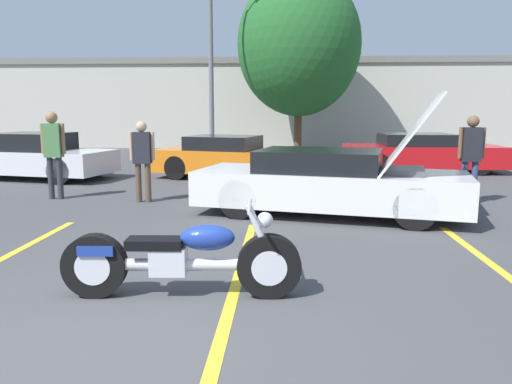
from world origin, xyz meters
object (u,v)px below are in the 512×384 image
(light_pole, at_px, (213,45))
(tree_background, at_px, (299,45))
(motorcycle, at_px, (182,259))
(show_car_hood_open, at_px, (330,182))
(parked_car_right_row, at_px, (421,153))
(parked_car_mid_row, at_px, (228,158))
(spectator_midground, at_px, (471,151))
(parked_car_left_row, at_px, (37,157))
(spectator_near_motorcycle, at_px, (53,147))
(spectator_by_show_car, at_px, (142,155))

(light_pole, relative_size, tree_background, 1.04)
(motorcycle, xyz_separation_m, show_car_hood_open, (1.86, 4.13, 0.20))
(parked_car_right_row, relative_size, parked_car_mid_row, 1.08)
(parked_car_right_row, distance_m, spectator_midground, 5.42)
(light_pole, distance_m, parked_car_left_row, 7.94)
(parked_car_left_row, bearing_deg, parked_car_mid_row, 16.20)
(parked_car_mid_row, bearing_deg, motorcycle, -70.83)
(motorcycle, bearing_deg, spectator_near_motorcycle, 122.30)
(show_car_hood_open, height_order, parked_car_mid_row, show_car_hood_open)
(light_pole, bearing_deg, spectator_midground, -54.10)
(spectator_midground, bearing_deg, show_car_hood_open, -156.67)
(parked_car_left_row, distance_m, parked_car_mid_row, 5.26)
(tree_background, distance_m, parked_car_mid_row, 8.90)
(light_pole, height_order, show_car_hood_open, light_pole)
(parked_car_left_row, xyz_separation_m, spectator_near_motorcycle, (1.93, -3.08, 0.51))
(spectator_midground, bearing_deg, tree_background, 105.76)
(show_car_hood_open, height_order, parked_car_left_row, show_car_hood_open)
(show_car_hood_open, xyz_separation_m, parked_car_right_row, (3.34, 6.62, -0.02))
(light_pole, relative_size, parked_car_left_row, 1.81)
(tree_background, bearing_deg, parked_car_mid_row, -105.44)
(motorcycle, distance_m, parked_car_mid_row, 8.96)
(spectator_midground, bearing_deg, spectator_by_show_car, -178.45)
(light_pole, relative_size, spectator_midground, 4.38)
(tree_background, height_order, spectator_midground, tree_background)
(motorcycle, height_order, show_car_hood_open, show_car_hood_open)
(show_car_hood_open, distance_m, parked_car_right_row, 7.42)
(spectator_midground, bearing_deg, parked_car_right_row, 85.22)
(tree_background, bearing_deg, spectator_near_motorcycle, -115.93)
(spectator_near_motorcycle, bearing_deg, motorcycle, -54.84)
(parked_car_mid_row, xyz_separation_m, spectator_by_show_car, (-1.33, -3.74, 0.41))
(spectator_near_motorcycle, relative_size, spectator_by_show_car, 1.11)
(show_car_hood_open, relative_size, spectator_by_show_car, 3.02)
(tree_background, relative_size, show_car_hood_open, 1.49)
(parked_car_right_row, bearing_deg, parked_car_mid_row, -162.48)
(light_pole, bearing_deg, motorcycle, -83.28)
(spectator_near_motorcycle, distance_m, spectator_midground, 8.60)
(parked_car_right_row, distance_m, spectator_by_show_car, 9.00)
(parked_car_left_row, height_order, parked_car_mid_row, parked_car_left_row)
(motorcycle, bearing_deg, spectator_by_show_car, 106.92)
(parked_car_left_row, bearing_deg, tree_background, 59.43)
(spectator_near_motorcycle, bearing_deg, spectator_midground, -0.51)
(motorcycle, height_order, parked_car_left_row, parked_car_left_row)
(tree_background, relative_size, parked_car_left_row, 1.75)
(motorcycle, xyz_separation_m, spectator_midground, (4.75, 5.38, 0.67))
(show_car_hood_open, xyz_separation_m, spectator_by_show_car, (-3.73, 1.07, 0.39))
(tree_background, height_order, spectator_near_motorcycle, tree_background)
(parked_car_left_row, height_order, spectator_by_show_car, spectator_by_show_car)
(spectator_near_motorcycle, distance_m, spectator_by_show_car, 1.99)
(show_car_hood_open, bearing_deg, spectator_by_show_car, 177.18)
(show_car_hood_open, distance_m, spectator_midground, 3.19)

